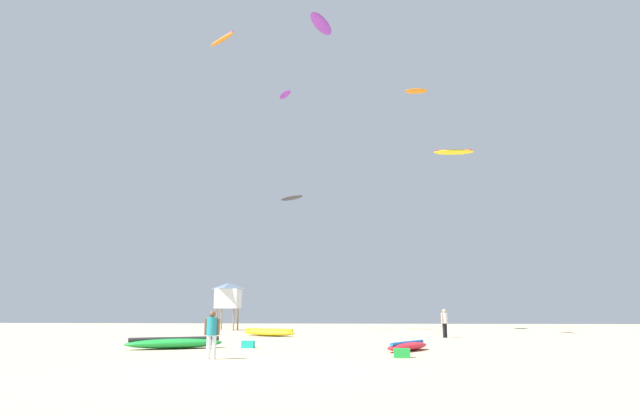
{
  "coord_description": "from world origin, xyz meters",
  "views": [
    {
      "loc": [
        3.24,
        -15.05,
        1.56
      ],
      "look_at": [
        0.0,
        20.86,
        8.67
      ],
      "focal_mm": 29.75,
      "sensor_mm": 36.0,
      "label": 1
    }
  ],
  "objects": [
    {
      "name": "ground_plane",
      "position": [
        0.0,
        0.0,
        0.0
      ],
      "size": [
        120.0,
        120.0,
        0.0
      ],
      "primitive_type": "plane",
      "color": "#C6B28C"
    },
    {
      "name": "person_foreground",
      "position": [
        -2.09,
        3.02,
        0.94
      ],
      "size": [
        0.53,
        0.36,
        1.61
      ],
      "rotation": [
        0.0,
        0.0,
        1.68
      ],
      "color": "silver",
      "rests_on": "ground"
    },
    {
      "name": "person_midground",
      "position": [
        7.98,
        19.56,
        1.03
      ],
      "size": [
        0.44,
        0.46,
        1.77
      ],
      "rotation": [
        0.0,
        0.0,
        5.53
      ],
      "color": "black",
      "rests_on": "ground"
    },
    {
      "name": "kite_grounded_near",
      "position": [
        -3.37,
        20.5,
        0.25
      ],
      "size": [
        4.31,
        3.1,
        0.52
      ],
      "color": "yellow",
      "rests_on": "ground"
    },
    {
      "name": "kite_grounded_mid",
      "position": [
        4.82,
        7.64,
        0.19
      ],
      "size": [
        2.39,
        3.34,
        0.41
      ],
      "color": "red",
      "rests_on": "ground"
    },
    {
      "name": "kite_grounded_far",
      "position": [
        -5.19,
        8.02,
        0.24
      ],
      "size": [
        4.22,
        3.14,
        0.5
      ],
      "color": "green",
      "rests_on": "ground"
    },
    {
      "name": "lifeguard_tower",
      "position": [
        -9.23,
        31.9,
        3.05
      ],
      "size": [
        2.3,
        2.3,
        4.15
      ],
      "color": "#8C704C",
      "rests_on": "ground"
    },
    {
      "name": "cooler_box",
      "position": [
        -2.13,
        8.82,
        0.16
      ],
      "size": [
        0.56,
        0.36,
        0.32
      ],
      "primitive_type": "cube",
      "color": "#19B29E",
      "rests_on": "ground"
    },
    {
      "name": "gear_bag",
      "position": [
        4.37,
        4.28,
        0.16
      ],
      "size": [
        0.56,
        0.36,
        0.32
      ],
      "primitive_type": "cube",
      "color": "green",
      "rests_on": "ground"
    },
    {
      "name": "kite_aloft_0",
      "position": [
        8.34,
        35.18,
        23.24
      ],
      "size": [
        2.21,
        0.66,
        0.53
      ],
      "color": "orange"
    },
    {
      "name": "kite_aloft_1",
      "position": [
        12.16,
        37.78,
        17.59
      ],
      "size": [
        4.1,
        1.28,
        0.51
      ],
      "color": "yellow"
    },
    {
      "name": "kite_aloft_2",
      "position": [
        -9.2,
        26.86,
        25.15
      ],
      "size": [
        3.23,
        2.95,
        0.81
      ],
      "color": "orange"
    },
    {
      "name": "kite_aloft_3",
      "position": [
        -4.0,
        34.58,
        12.43
      ],
      "size": [
        2.83,
        2.54,
        0.34
      ],
      "color": "#2D2D33"
    },
    {
      "name": "kite_aloft_4",
      "position": [
        -5.4,
        38.4,
        24.77
      ],
      "size": [
        2.0,
        2.61,
        0.39
      ],
      "color": "purple"
    },
    {
      "name": "kite_aloft_6",
      "position": [
        -0.63,
        29.05,
        27.47
      ],
      "size": [
        2.46,
        4.26,
        0.81
      ],
      "color": "purple"
    }
  ]
}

